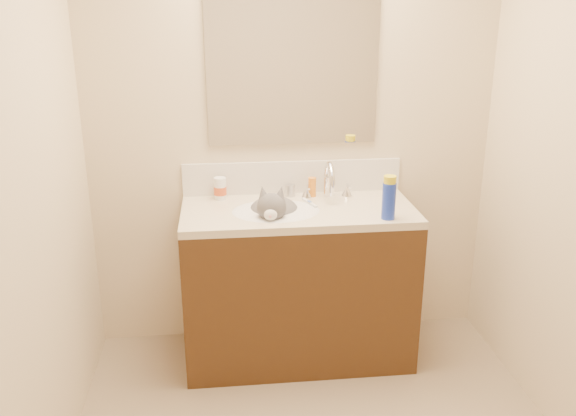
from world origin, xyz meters
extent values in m
cube|color=beige|center=(0.00, 1.25, 1.25)|extent=(2.20, 0.04, 2.50)
cube|color=beige|center=(-1.10, 0.00, 1.25)|extent=(0.04, 2.50, 2.50)
cube|color=#3B2310|center=(0.00, 0.97, 0.41)|extent=(1.20, 0.55, 0.82)
cube|color=beige|center=(0.00, 0.97, 0.84)|extent=(1.20, 0.55, 0.04)
ellipsoid|color=white|center=(-0.12, 0.94, 0.79)|extent=(0.45, 0.36, 0.14)
cylinder|color=silver|center=(0.18, 1.16, 0.92)|extent=(0.04, 0.04, 0.11)
torus|color=silver|center=(0.18, 1.09, 0.97)|extent=(0.03, 0.20, 0.20)
cylinder|color=silver|center=(0.18, 1.01, 0.94)|extent=(0.03, 0.03, 0.06)
cone|color=silver|center=(0.07, 1.16, 0.89)|extent=(0.06, 0.06, 0.06)
cone|color=silver|center=(0.29, 1.16, 0.89)|extent=(0.06, 0.06, 0.06)
ellipsoid|color=#4F4C4F|center=(-0.12, 1.00, 0.81)|extent=(0.33, 0.36, 0.21)
ellipsoid|color=#4F4C4F|center=(-0.15, 0.86, 0.91)|extent=(0.17, 0.16, 0.14)
ellipsoid|color=#4F4C4F|center=(-0.14, 0.92, 0.87)|extent=(0.12, 0.12, 0.13)
cone|color=#4F4C4F|center=(-0.19, 0.89, 0.98)|extent=(0.08, 0.08, 0.09)
cone|color=#4F4C4F|center=(-0.10, 0.87, 0.98)|extent=(0.08, 0.08, 0.09)
ellipsoid|color=silver|center=(-0.16, 0.80, 0.89)|extent=(0.07, 0.06, 0.06)
ellipsoid|color=silver|center=(-0.14, 0.90, 0.81)|extent=(0.11, 0.08, 0.12)
sphere|color=#D18787|center=(-0.16, 0.78, 0.89)|extent=(0.01, 0.01, 0.01)
cylinder|color=#4F4C4F|center=(0.00, 0.97, 0.75)|extent=(0.06, 0.22, 0.04)
cube|color=silver|center=(0.00, 1.24, 0.95)|extent=(1.20, 0.02, 0.18)
cube|color=white|center=(0.00, 1.24, 1.54)|extent=(0.90, 0.02, 0.80)
cylinder|color=white|center=(-0.40, 1.17, 0.92)|extent=(0.07, 0.07, 0.12)
cylinder|color=#CD4E22|center=(-0.40, 1.17, 0.91)|extent=(0.07, 0.07, 0.04)
cylinder|color=#B7B7BC|center=(-0.02, 1.18, 0.89)|extent=(0.07, 0.07, 0.06)
cylinder|color=orange|center=(0.10, 1.16, 0.91)|extent=(0.05, 0.05, 0.11)
cube|color=white|center=(0.07, 1.04, 0.87)|extent=(0.07, 0.15, 0.01)
cube|color=#5B73C1|center=(0.07, 1.04, 0.87)|extent=(0.02, 0.03, 0.01)
cylinder|color=#1932B5|center=(0.42, 0.77, 0.95)|extent=(0.08, 0.08, 0.18)
cylinder|color=yellow|center=(0.42, 0.77, 1.06)|extent=(0.08, 0.08, 0.04)
camera|label=1|loc=(-0.38, -1.96, 1.89)|focal=38.00mm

